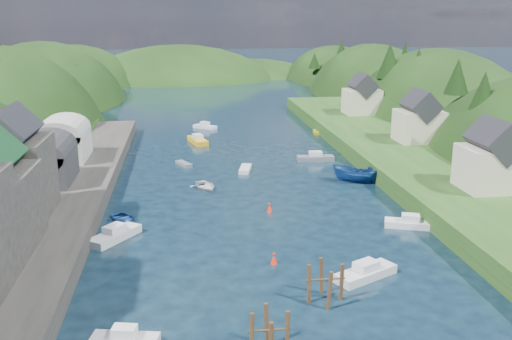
{
  "coord_description": "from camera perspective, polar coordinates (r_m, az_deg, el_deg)",
  "views": [
    {
      "loc": [
        -8.49,
        -38.11,
        22.23
      ],
      "look_at": [
        0.0,
        28.0,
        4.0
      ],
      "focal_mm": 40.0,
      "sensor_mm": 36.0,
      "label": 1
    }
  ],
  "objects": [
    {
      "name": "hill_trees",
      "position": [
        102.89,
        -2.17,
        9.08
      ],
      "size": [
        92.5,
        151.81,
        12.11
      ],
      "color": "black",
      "rests_on": "ground"
    },
    {
      "name": "terrace_right",
      "position": [
        87.55,
        15.41,
        0.84
      ],
      "size": [
        16.0,
        120.0,
        2.4
      ],
      "primitive_type": "cube",
      "color": "#234719",
      "rests_on": "ground"
    },
    {
      "name": "moored_boats",
      "position": [
        71.48,
        1.55,
        -2.31
      ],
      "size": [
        36.76,
        86.5,
        2.44
      ],
      "color": "gold",
      "rests_on": "ground"
    },
    {
      "name": "quay_left",
      "position": [
        63.78,
        -21.02,
        -5.21
      ],
      "size": [
        12.0,
        110.0,
        2.0
      ],
      "primitive_type": "cube",
      "color": "#2D2B28",
      "rests_on": "ground"
    },
    {
      "name": "hillside_right",
      "position": [
        128.58,
        17.49,
        1.25
      ],
      "size": [
        36.0,
        245.56,
        48.0
      ],
      "color": "black",
      "rests_on": "ground"
    },
    {
      "name": "ground",
      "position": [
        91.27,
        -1.76,
        1.19
      ],
      "size": [
        600.0,
        600.0,
        0.0
      ],
      "primitive_type": "plane",
      "color": "black",
      "rests_on": "ground"
    },
    {
      "name": "far_hills",
      "position": [
        214.89,
        -4.67,
        6.41
      ],
      "size": [
        103.0,
        68.0,
        44.0
      ],
      "color": "black",
      "rests_on": "ground"
    },
    {
      "name": "channel_buoy_far",
      "position": [
        66.41,
        1.37,
        -3.83
      ],
      "size": [
        0.7,
        0.7,
        1.1
      ],
      "color": "red",
      "rests_on": "ground"
    },
    {
      "name": "boat_sheds",
      "position": [
        80.87,
        -19.66,
        2.29
      ],
      "size": [
        7.0,
        21.0,
        7.5
      ],
      "color": "#2D2D30",
      "rests_on": "quay_left"
    },
    {
      "name": "piling_cluster_near",
      "position": [
        39.82,
        1.36,
        -16.42
      ],
      "size": [
        2.9,
        2.74,
        3.75
      ],
      "color": "#382314",
      "rests_on": "ground"
    },
    {
      "name": "piling_cluster_far",
      "position": [
        46.65,
        6.93,
        -11.45
      ],
      "size": [
        3.18,
        2.97,
        3.79
      ],
      "color": "#382314",
      "rests_on": "ground"
    },
    {
      "name": "right_bank_cottages",
      "position": [
        95.25,
        15.39,
        4.84
      ],
      "size": [
        9.0,
        59.24,
        8.41
      ],
      "color": "beige",
      "rests_on": "terrace_right"
    },
    {
      "name": "channel_buoy_near",
      "position": [
        53.12,
        1.81,
        -8.88
      ],
      "size": [
        0.7,
        0.7,
        1.1
      ],
      "color": "red",
      "rests_on": "ground"
    }
  ]
}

